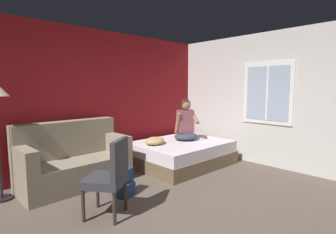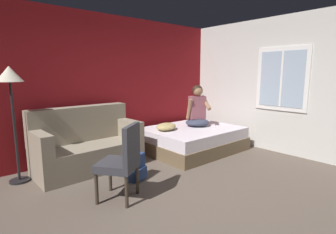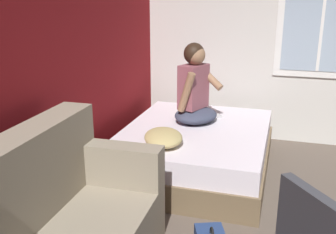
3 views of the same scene
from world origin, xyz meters
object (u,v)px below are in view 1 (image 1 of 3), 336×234
cell_phone (202,139)px  backpack (124,183)px  side_chair (110,175)px  throw_pillow (155,141)px  person_seated (186,123)px  bed (181,153)px  couch (74,161)px

cell_phone → backpack: bearing=69.1°
side_chair → throw_pillow: (1.68, 1.13, 0.02)m
throw_pillow → cell_phone: (1.06, -0.34, -0.07)m
person_seated → backpack: bearing=-163.4°
side_chair → person_seated: bearing=22.4°
bed → person_seated: (0.21, 0.07, 0.60)m
side_chair → cell_phone: 2.85m
side_chair → couch: bearing=84.8°
couch → bed: bearing=-11.1°
throw_pillow → side_chair: bearing=-146.1°
person_seated → throw_pillow: person_seated is taller
couch → person_seated: person_seated is taller
backpack → cell_phone: size_ratio=3.18×
bed → backpack: size_ratio=4.20×
couch → person_seated: bearing=-8.4°
person_seated → couch: bearing=171.6°
person_seated → throw_pillow: size_ratio=1.82×
person_seated → backpack: (-1.98, -0.59, -0.64)m
person_seated → throw_pillow: 0.83m
backpack → bed: bearing=16.4°
bed → side_chair: (-2.24, -0.94, 0.30)m
bed → backpack: 1.84m
bed → person_seated: person_seated is taller
side_chair → person_seated: size_ratio=1.12×
bed → backpack: bed is taller
side_chair → throw_pillow: size_ratio=2.04×
backpack → couch: bearing=110.5°
cell_phone → couch: bearing=47.7°
backpack → cell_phone: bearing=9.2°
side_chair → backpack: bearing=41.8°
cell_phone → person_seated: bearing=22.5°
bed → couch: (-2.11, 0.42, 0.16)m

